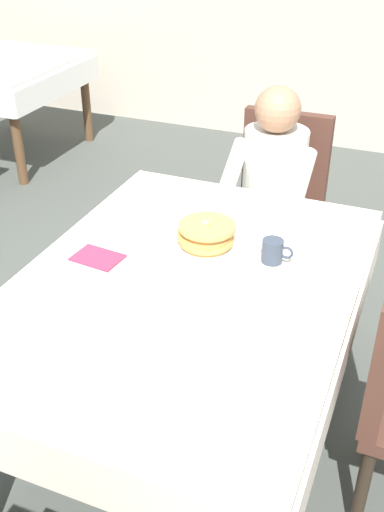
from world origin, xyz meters
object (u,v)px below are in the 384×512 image
object	(u,v)px
cup_coffee	(273,251)
fork_left_of_plate	(156,240)
dining_table_main	(187,299)
background_table_far	(8,76)
breakfast_stack	(206,234)
knife_right_of_plate	(253,260)
plate_breakfast	(205,246)
spoon_near_edge	(167,299)
diner_person	(272,182)
syrup_pitcher	(162,211)
chair_diner	(278,195)

from	to	relation	value
cup_coffee	fork_left_of_plate	size ratio (longest dim) A/B	0.63
dining_table_main	background_table_far	world-z (taller)	same
breakfast_stack	knife_right_of_plate	distance (m)	0.20
fork_left_of_plate	knife_right_of_plate	size ratio (longest dim) A/B	0.90
plate_breakfast	dining_table_main	bearing A→B (deg)	-86.10
dining_table_main	spoon_near_edge	world-z (taller)	spoon_near_edge
diner_person	fork_left_of_plate	xyz separation A→B (m)	(-0.22, -0.83, 0.07)
plate_breakfast	syrup_pitcher	world-z (taller)	syrup_pitcher
chair_diner	syrup_pitcher	size ratio (longest dim) A/B	11.63
diner_person	cup_coffee	bearing A→B (deg)	105.69
breakfast_stack	spoon_near_edge	xyz separation A→B (m)	(0.00, -0.35, -0.06)
chair_diner	diner_person	distance (m)	0.21
knife_right_of_plate	spoon_near_edge	bearing A→B (deg)	149.11
dining_table_main	plate_breakfast	bearing A→B (deg)	93.90
fork_left_of_plate	cup_coffee	bearing A→B (deg)	-90.36
dining_table_main	fork_left_of_plate	bearing A→B (deg)	137.29
syrup_pitcher	knife_right_of_plate	distance (m)	0.46
fork_left_of_plate	diner_person	bearing A→B (deg)	-18.10
cup_coffee	syrup_pitcher	size ratio (longest dim) A/B	1.41
fork_left_of_plate	background_table_far	bearing A→B (deg)	43.94
diner_person	breakfast_stack	bearing A→B (deg)	88.25
chair_diner	breakfast_stack	bearing A→B (deg)	88.54
dining_table_main	knife_right_of_plate	distance (m)	0.27
breakfast_stack	dining_table_main	bearing A→B (deg)	-86.93
plate_breakfast	cup_coffee	xyz separation A→B (m)	(0.25, 0.00, 0.03)
diner_person	syrup_pitcher	distance (m)	0.72
chair_diner	breakfast_stack	size ratio (longest dim) A/B	4.31
chair_diner	fork_left_of_plate	world-z (taller)	chair_diner
chair_diner	cup_coffee	world-z (taller)	chair_diner
dining_table_main	breakfast_stack	bearing A→B (deg)	93.07
knife_right_of_plate	dining_table_main	bearing A→B (deg)	135.66
chair_diner	plate_breakfast	distance (m)	0.99
fork_left_of_plate	dining_table_main	bearing A→B (deg)	-136.04
spoon_near_edge	syrup_pitcher	bearing A→B (deg)	116.62
chair_diner	breakfast_stack	distance (m)	1.00
breakfast_stack	syrup_pitcher	size ratio (longest dim) A/B	2.69
dining_table_main	diner_person	bearing A→B (deg)	89.24
syrup_pitcher	fork_left_of_plate	xyz separation A→B (m)	(0.05, -0.16, -0.04)
background_table_far	plate_breakfast	bearing A→B (deg)	-40.08
plate_breakfast	fork_left_of_plate	bearing A→B (deg)	-173.99
diner_person	knife_right_of_plate	xyz separation A→B (m)	(0.16, -0.83, 0.07)
dining_table_main	knife_right_of_plate	xyz separation A→B (m)	(0.18, 0.19, 0.09)
chair_diner	fork_left_of_plate	xyz separation A→B (m)	(-0.22, -0.98, 0.21)
fork_left_of_plate	chair_diner	bearing A→B (deg)	-15.84
syrup_pitcher	spoon_near_edge	bearing A→B (deg)	-63.87
chair_diner	spoon_near_edge	world-z (taller)	chair_diner
cup_coffee	spoon_near_edge	bearing A→B (deg)	-125.32
spoon_near_edge	dining_table_main	bearing A→B (deg)	86.17
dining_table_main	diner_person	xyz separation A→B (m)	(0.01, 1.01, 0.02)
plate_breakfast	spoon_near_edge	xyz separation A→B (m)	(0.00, -0.35, -0.01)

